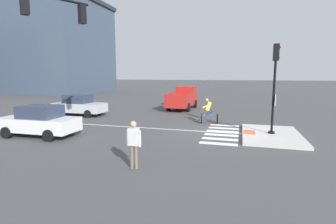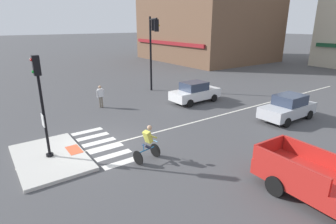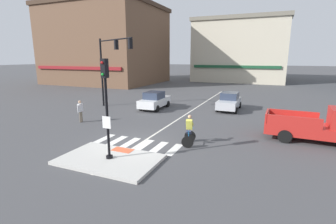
{
  "view_description": "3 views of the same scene",
  "coord_description": "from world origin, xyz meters",
  "px_view_note": "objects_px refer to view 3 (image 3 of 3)",
  "views": [
    {
      "loc": [
        -14.1,
        -0.9,
        3.21
      ],
      "look_at": [
        -1.34,
        2.78,
        1.27
      ],
      "focal_mm": 27.18,
      "sensor_mm": 36.0,
      "label": 1
    },
    {
      "loc": [
        12.41,
        -4.59,
        6.03
      ],
      "look_at": [
        -0.34,
        4.46,
        0.88
      ],
      "focal_mm": 28.97,
      "sensor_mm": 36.0,
      "label": 2
    },
    {
      "loc": [
        6.82,
        -11.45,
        4.82
      ],
      "look_at": [
        0.82,
        2.63,
        1.4
      ],
      "focal_mm": 26.3,
      "sensor_mm": 36.0,
      "label": 3
    }
  ],
  "objects_px": {
    "traffic_light_mast": "(110,60)",
    "pickup_truck_red_cross_right": "(322,126)",
    "signal_pole": "(106,100)",
    "car_white_westbound_far": "(155,100)",
    "pedestrian_at_curb_left": "(80,109)",
    "cyclist": "(189,129)",
    "car_silver_eastbound_far": "(229,101)"
  },
  "relations": [
    {
      "from": "traffic_light_mast",
      "to": "pedestrian_at_curb_left",
      "type": "relative_size",
      "value": 3.93
    },
    {
      "from": "pedestrian_at_curb_left",
      "to": "car_silver_eastbound_far",
      "type": "bearing_deg",
      "value": 42.97
    },
    {
      "from": "car_silver_eastbound_far",
      "to": "car_white_westbound_far",
      "type": "height_order",
      "value": "same"
    },
    {
      "from": "pickup_truck_red_cross_right",
      "to": "cyclist",
      "type": "height_order",
      "value": "pickup_truck_red_cross_right"
    },
    {
      "from": "car_white_westbound_far",
      "to": "cyclist",
      "type": "bearing_deg",
      "value": -52.91
    },
    {
      "from": "car_white_westbound_far",
      "to": "pedestrian_at_curb_left",
      "type": "relative_size",
      "value": 2.48
    },
    {
      "from": "car_white_westbound_far",
      "to": "pedestrian_at_curb_left",
      "type": "bearing_deg",
      "value": -113.79
    },
    {
      "from": "pedestrian_at_curb_left",
      "to": "pickup_truck_red_cross_right",
      "type": "bearing_deg",
      "value": 6.55
    },
    {
      "from": "car_white_westbound_far",
      "to": "pedestrian_at_curb_left",
      "type": "distance_m",
      "value": 7.29
    },
    {
      "from": "car_white_westbound_far",
      "to": "car_silver_eastbound_far",
      "type": "bearing_deg",
      "value": 18.67
    },
    {
      "from": "pickup_truck_red_cross_right",
      "to": "pedestrian_at_curb_left",
      "type": "relative_size",
      "value": 3.09
    },
    {
      "from": "car_silver_eastbound_far",
      "to": "traffic_light_mast",
      "type": "bearing_deg",
      "value": -160.03
    },
    {
      "from": "car_silver_eastbound_far",
      "to": "signal_pole",
      "type": "bearing_deg",
      "value": -103.05
    },
    {
      "from": "car_silver_eastbound_far",
      "to": "pickup_truck_red_cross_right",
      "type": "bearing_deg",
      "value": -47.9
    },
    {
      "from": "traffic_light_mast",
      "to": "pickup_truck_red_cross_right",
      "type": "xyz_separation_m",
      "value": [
        16.78,
        -3.29,
        -3.63
      ]
    },
    {
      "from": "traffic_light_mast",
      "to": "car_silver_eastbound_far",
      "type": "relative_size",
      "value": 1.6
    },
    {
      "from": "signal_pole",
      "to": "cyclist",
      "type": "bearing_deg",
      "value": 53.18
    },
    {
      "from": "pickup_truck_red_cross_right",
      "to": "cyclist",
      "type": "bearing_deg",
      "value": -154.68
    },
    {
      "from": "car_white_westbound_far",
      "to": "cyclist",
      "type": "relative_size",
      "value": 2.46
    },
    {
      "from": "car_white_westbound_far",
      "to": "pickup_truck_red_cross_right",
      "type": "relative_size",
      "value": 0.8
    },
    {
      "from": "traffic_light_mast",
      "to": "pickup_truck_red_cross_right",
      "type": "height_order",
      "value": "traffic_light_mast"
    },
    {
      "from": "traffic_light_mast",
      "to": "cyclist",
      "type": "distance_m",
      "value": 12.44
    },
    {
      "from": "signal_pole",
      "to": "car_white_westbound_far",
      "type": "height_order",
      "value": "signal_pole"
    },
    {
      "from": "traffic_light_mast",
      "to": "car_silver_eastbound_far",
      "type": "xyz_separation_m",
      "value": [
        10.39,
        3.78,
        -3.79
      ]
    },
    {
      "from": "car_silver_eastbound_far",
      "to": "cyclist",
      "type": "bearing_deg",
      "value": -92.77
    },
    {
      "from": "car_silver_eastbound_far",
      "to": "car_white_westbound_far",
      "type": "relative_size",
      "value": 0.99
    },
    {
      "from": "signal_pole",
      "to": "pickup_truck_red_cross_right",
      "type": "bearing_deg",
      "value": 35.71
    },
    {
      "from": "traffic_light_mast",
      "to": "pickup_truck_red_cross_right",
      "type": "distance_m",
      "value": 17.48
    },
    {
      "from": "cyclist",
      "to": "pedestrian_at_curb_left",
      "type": "bearing_deg",
      "value": 171.04
    },
    {
      "from": "car_white_westbound_far",
      "to": "pedestrian_at_curb_left",
      "type": "xyz_separation_m",
      "value": [
        -2.94,
        -6.67,
        0.17
      ]
    },
    {
      "from": "signal_pole",
      "to": "car_silver_eastbound_far",
      "type": "height_order",
      "value": "signal_pole"
    },
    {
      "from": "signal_pole",
      "to": "traffic_light_mast",
      "type": "height_order",
      "value": "traffic_light_mast"
    }
  ]
}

